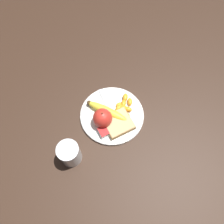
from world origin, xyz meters
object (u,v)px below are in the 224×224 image
object	(u,v)px
banana	(107,111)
bread_slice	(119,123)
plate	(112,115)
jam_packet	(106,131)
juice_glass	(70,154)
apple	(103,118)
fork	(110,114)

from	to	relation	value
banana	bread_slice	distance (m)	0.06
plate	bread_slice	size ratio (longest dim) A/B	2.41
bread_slice	banana	bearing A→B (deg)	-73.49
jam_packet	juice_glass	bearing A→B (deg)	8.97
plate	juice_glass	world-z (taller)	juice_glass
apple	jam_packet	xyz separation A→B (m)	(0.01, 0.04, -0.02)
bread_slice	fork	size ratio (longest dim) A/B	0.51
apple	jam_packet	world-z (taller)	apple
juice_glass	bread_slice	distance (m)	0.21
plate	juice_glass	size ratio (longest dim) A/B	2.58
plate	jam_packet	size ratio (longest dim) A/B	4.94
juice_glass	apple	xyz separation A→B (m)	(-0.16, -0.06, 0.00)
banana	apple	bearing A→B (deg)	40.09
juice_glass	fork	size ratio (longest dim) A/B	0.47
plate	jam_packet	world-z (taller)	jam_packet
banana	bread_slice	bearing A→B (deg)	106.51
plate	juice_glass	distance (m)	0.22
banana	fork	size ratio (longest dim) A/B	0.81
apple	bread_slice	distance (m)	0.07
plate	fork	bearing A→B (deg)	-34.06
plate	fork	world-z (taller)	fork
jam_packet	fork	bearing A→B (deg)	-132.13
plate	apple	xyz separation A→B (m)	(0.05, 0.01, 0.04)
plate	banana	size ratio (longest dim) A/B	1.52
bread_slice	juice_glass	bearing A→B (deg)	7.50
plate	apple	distance (m)	0.06
juice_glass	bread_slice	size ratio (longest dim) A/B	0.94
plate	jam_packet	distance (m)	0.08
apple	jam_packet	distance (m)	0.05
apple	fork	world-z (taller)	apple
jam_packet	bread_slice	bearing A→B (deg)	-176.22
banana	jam_packet	bearing A→B (deg)	58.31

